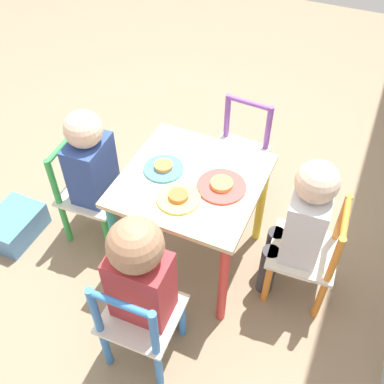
{
  "coord_description": "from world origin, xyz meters",
  "views": [
    {
      "loc": [
        1.12,
        0.5,
        1.68
      ],
      "look_at": [
        0.0,
        0.0,
        0.42
      ],
      "focal_mm": 42.0,
      "sensor_mm": 36.0,
      "label": 1
    }
  ],
  "objects_px": {
    "storage_bin": "(14,225)",
    "kids_table": "(192,194)",
    "chair_purple": "(239,154)",
    "chair_green": "(89,193)",
    "child_right": "(143,277)",
    "plate_right": "(178,198)",
    "child_front": "(95,169)",
    "plate_front": "(164,168)",
    "plate_back": "(222,186)",
    "child_back": "(301,222)",
    "chair_blue": "(139,321)",
    "chair_orange": "(309,254)"
  },
  "relations": [
    {
      "from": "child_back",
      "to": "plate_back",
      "type": "bearing_deg",
      "value": -88.43
    },
    {
      "from": "chair_orange",
      "to": "child_right",
      "type": "xyz_separation_m",
      "value": [
        0.47,
        -0.48,
        0.19
      ]
    },
    {
      "from": "chair_orange",
      "to": "chair_purple",
      "type": "bearing_deg",
      "value": -138.79
    },
    {
      "from": "kids_table",
      "to": "plate_right",
      "type": "relative_size",
      "value": 3.27
    },
    {
      "from": "storage_bin",
      "to": "kids_table",
      "type": "bearing_deg",
      "value": 104.93
    },
    {
      "from": "plate_right",
      "to": "child_back",
      "type": "bearing_deg",
      "value": 109.33
    },
    {
      "from": "child_back",
      "to": "chair_green",
      "type": "bearing_deg",
      "value": -90.12
    },
    {
      "from": "plate_right",
      "to": "storage_bin",
      "type": "height_order",
      "value": "plate_right"
    },
    {
      "from": "child_right",
      "to": "child_back",
      "type": "bearing_deg",
      "value": -133.87
    },
    {
      "from": "chair_orange",
      "to": "child_back",
      "type": "bearing_deg",
      "value": -90.0
    },
    {
      "from": "chair_purple",
      "to": "chair_green",
      "type": "bearing_deg",
      "value": -131.32
    },
    {
      "from": "kids_table",
      "to": "chair_purple",
      "type": "distance_m",
      "value": 0.52
    },
    {
      "from": "chair_blue",
      "to": "plate_front",
      "type": "relative_size",
      "value": 3.19
    },
    {
      "from": "child_back",
      "to": "plate_back",
      "type": "distance_m",
      "value": 0.32
    },
    {
      "from": "chair_purple",
      "to": "child_right",
      "type": "bearing_deg",
      "value": -87.41
    },
    {
      "from": "kids_table",
      "to": "plate_back",
      "type": "relative_size",
      "value": 2.85
    },
    {
      "from": "chair_green",
      "to": "child_back",
      "type": "xyz_separation_m",
      "value": [
        -0.06,
        0.92,
        0.17
      ]
    },
    {
      "from": "chair_blue",
      "to": "chair_purple",
      "type": "bearing_deg",
      "value": -92.77
    },
    {
      "from": "chair_purple",
      "to": "plate_right",
      "type": "relative_size",
      "value": 3.11
    },
    {
      "from": "child_right",
      "to": "child_back",
      "type": "xyz_separation_m",
      "value": [
        -0.46,
        0.41,
        -0.02
      ]
    },
    {
      "from": "chair_blue",
      "to": "child_back",
      "type": "distance_m",
      "value": 0.69
    },
    {
      "from": "plate_front",
      "to": "plate_right",
      "type": "bearing_deg",
      "value": 45.0
    },
    {
      "from": "child_front",
      "to": "plate_front",
      "type": "distance_m",
      "value": 0.33
    },
    {
      "from": "child_front",
      "to": "chair_orange",
      "type": "bearing_deg",
      "value": -89.88
    },
    {
      "from": "kids_table",
      "to": "plate_right",
      "type": "height_order",
      "value": "plate_right"
    },
    {
      "from": "child_front",
      "to": "child_back",
      "type": "distance_m",
      "value": 0.86
    },
    {
      "from": "child_right",
      "to": "child_back",
      "type": "relative_size",
      "value": 1.01
    },
    {
      "from": "plate_right",
      "to": "kids_table",
      "type": "bearing_deg",
      "value": 180.0
    },
    {
      "from": "child_back",
      "to": "storage_bin",
      "type": "bearing_deg",
      "value": -82.8
    },
    {
      "from": "child_front",
      "to": "chair_green",
      "type": "bearing_deg",
      "value": 90.0
    },
    {
      "from": "chair_blue",
      "to": "child_front",
      "type": "relative_size",
      "value": 0.73
    },
    {
      "from": "chair_blue",
      "to": "child_right",
      "type": "distance_m",
      "value": 0.2
    },
    {
      "from": "kids_table",
      "to": "child_front",
      "type": "distance_m",
      "value": 0.43
    },
    {
      "from": "plate_right",
      "to": "storage_bin",
      "type": "distance_m",
      "value": 0.94
    },
    {
      "from": "child_back",
      "to": "plate_front",
      "type": "height_order",
      "value": "child_back"
    },
    {
      "from": "storage_bin",
      "to": "chair_orange",
      "type": "bearing_deg",
      "value": 100.94
    },
    {
      "from": "child_right",
      "to": "storage_bin",
      "type": "height_order",
      "value": "child_right"
    },
    {
      "from": "plate_front",
      "to": "plate_back",
      "type": "bearing_deg",
      "value": 90.0
    },
    {
      "from": "plate_front",
      "to": "plate_back",
      "type": "relative_size",
      "value": 0.85
    },
    {
      "from": "child_back",
      "to": "plate_right",
      "type": "relative_size",
      "value": 4.37
    },
    {
      "from": "chair_blue",
      "to": "plate_back",
      "type": "xyz_separation_m",
      "value": [
        -0.49,
        0.1,
        0.26
      ]
    },
    {
      "from": "chair_orange",
      "to": "chair_purple",
      "type": "distance_m",
      "value": 0.65
    },
    {
      "from": "kids_table",
      "to": "chair_orange",
      "type": "bearing_deg",
      "value": 94.08
    },
    {
      "from": "child_right",
      "to": "plate_back",
      "type": "bearing_deg",
      "value": -105.66
    },
    {
      "from": "chair_green",
      "to": "kids_table",
      "type": "bearing_deg",
      "value": -90.0
    },
    {
      "from": "chair_green",
      "to": "plate_front",
      "type": "relative_size",
      "value": 3.19
    },
    {
      "from": "plate_right",
      "to": "plate_front",
      "type": "distance_m",
      "value": 0.17
    },
    {
      "from": "chair_blue",
      "to": "plate_right",
      "type": "bearing_deg",
      "value": -89.34
    },
    {
      "from": "chair_blue",
      "to": "child_back",
      "type": "xyz_separation_m",
      "value": [
        -0.52,
        0.41,
        0.17
      ]
    },
    {
      "from": "plate_front",
      "to": "plate_back",
      "type": "distance_m",
      "value": 0.24
    }
  ]
}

